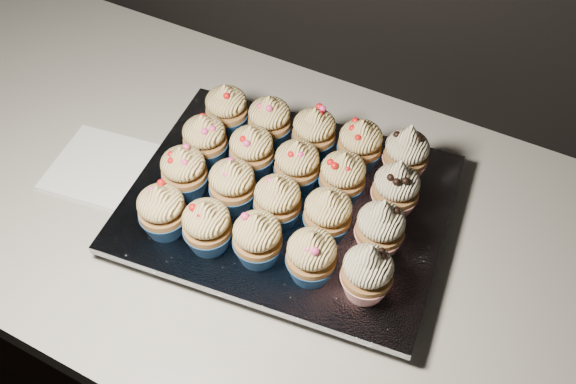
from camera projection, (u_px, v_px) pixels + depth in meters
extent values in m
cube|color=black|center=(276.00, 356.00, 1.27)|extent=(2.40, 0.60, 0.86)
cube|color=beige|center=(271.00, 217.00, 0.92)|extent=(2.44, 0.64, 0.04)
cube|color=white|center=(100.00, 166.00, 0.96)|extent=(0.16, 0.16, 0.00)
cube|color=black|center=(288.00, 210.00, 0.89)|extent=(0.43, 0.34, 0.02)
cube|color=silver|center=(288.00, 202.00, 0.88)|extent=(0.46, 0.38, 0.01)
cone|color=navy|center=(165.00, 221.00, 0.83)|extent=(0.06, 0.06, 0.03)
ellipsoid|color=#EFC979|center=(160.00, 203.00, 0.80)|extent=(0.06, 0.06, 0.04)
cone|color=#EFC979|center=(157.00, 191.00, 0.79)|extent=(0.03, 0.03, 0.02)
cone|color=navy|center=(209.00, 237.00, 0.82)|extent=(0.06, 0.06, 0.03)
ellipsoid|color=#EFC979|center=(206.00, 218.00, 0.79)|extent=(0.06, 0.06, 0.04)
cone|color=#EFC979|center=(204.00, 207.00, 0.77)|extent=(0.03, 0.03, 0.02)
cone|color=navy|center=(258.00, 249.00, 0.80)|extent=(0.06, 0.06, 0.03)
ellipsoid|color=#EFC979|center=(257.00, 231.00, 0.78)|extent=(0.06, 0.06, 0.04)
cone|color=#EFC979|center=(256.00, 219.00, 0.76)|extent=(0.03, 0.03, 0.02)
cone|color=navy|center=(311.00, 266.00, 0.79)|extent=(0.06, 0.06, 0.03)
ellipsoid|color=#EFC979|center=(312.00, 249.00, 0.76)|extent=(0.06, 0.06, 0.04)
cone|color=#EFC979|center=(312.00, 237.00, 0.74)|extent=(0.03, 0.03, 0.02)
cone|color=red|center=(365.00, 283.00, 0.77)|extent=(0.06, 0.06, 0.03)
ellipsoid|color=beige|center=(368.00, 266.00, 0.74)|extent=(0.06, 0.06, 0.04)
cone|color=beige|center=(371.00, 252.00, 0.72)|extent=(0.03, 0.03, 0.03)
cone|color=navy|center=(186.00, 182.00, 0.88)|extent=(0.06, 0.06, 0.03)
ellipsoid|color=#EFC979|center=(183.00, 164.00, 0.85)|extent=(0.06, 0.06, 0.04)
cone|color=#EFC979|center=(181.00, 152.00, 0.83)|extent=(0.03, 0.03, 0.02)
cone|color=navy|center=(233.00, 196.00, 0.86)|extent=(0.06, 0.06, 0.03)
ellipsoid|color=#EFC979|center=(232.00, 177.00, 0.83)|extent=(0.06, 0.06, 0.04)
cone|color=#EFC979|center=(230.00, 165.00, 0.81)|extent=(0.03, 0.03, 0.02)
cone|color=navy|center=(278.00, 212.00, 0.84)|extent=(0.06, 0.06, 0.03)
ellipsoid|color=#EFC979|center=(277.00, 193.00, 0.81)|extent=(0.06, 0.06, 0.04)
cone|color=#EFC979|center=(277.00, 182.00, 0.80)|extent=(0.03, 0.03, 0.02)
cone|color=navy|center=(327.00, 225.00, 0.83)|extent=(0.06, 0.06, 0.03)
ellipsoid|color=#EFC979|center=(328.00, 207.00, 0.80)|extent=(0.06, 0.06, 0.04)
cone|color=#EFC979|center=(329.00, 195.00, 0.78)|extent=(0.03, 0.03, 0.02)
cone|color=red|center=(378.00, 239.00, 0.81)|extent=(0.06, 0.06, 0.03)
ellipsoid|color=beige|center=(381.00, 221.00, 0.78)|extent=(0.06, 0.06, 0.04)
cone|color=beige|center=(384.00, 207.00, 0.76)|extent=(0.03, 0.03, 0.03)
cone|color=navy|center=(206.00, 151.00, 0.91)|extent=(0.06, 0.06, 0.03)
ellipsoid|color=#EFC979|center=(204.00, 132.00, 0.88)|extent=(0.06, 0.06, 0.04)
cone|color=#EFC979|center=(202.00, 120.00, 0.87)|extent=(0.03, 0.03, 0.02)
cone|color=navy|center=(252.00, 162.00, 0.90)|extent=(0.06, 0.06, 0.03)
ellipsoid|color=#EFC979|center=(251.00, 143.00, 0.87)|extent=(0.06, 0.06, 0.04)
cone|color=#EFC979|center=(250.00, 131.00, 0.85)|extent=(0.03, 0.03, 0.02)
cone|color=navy|center=(297.00, 176.00, 0.88)|extent=(0.06, 0.06, 0.03)
ellipsoid|color=#EFC979|center=(297.00, 158.00, 0.85)|extent=(0.06, 0.06, 0.04)
cone|color=#EFC979|center=(297.00, 146.00, 0.84)|extent=(0.03, 0.03, 0.02)
cone|color=navy|center=(342.00, 188.00, 0.87)|extent=(0.06, 0.06, 0.03)
ellipsoid|color=#EFC979|center=(343.00, 169.00, 0.84)|extent=(0.06, 0.06, 0.04)
cone|color=#EFC979|center=(345.00, 157.00, 0.82)|extent=(0.03, 0.03, 0.02)
cone|color=red|center=(393.00, 201.00, 0.85)|extent=(0.06, 0.06, 0.03)
ellipsoid|color=beige|center=(397.00, 182.00, 0.83)|extent=(0.06, 0.06, 0.04)
cone|color=beige|center=(400.00, 167.00, 0.80)|extent=(0.03, 0.03, 0.03)
cone|color=navy|center=(228.00, 121.00, 0.95)|extent=(0.06, 0.06, 0.03)
ellipsoid|color=#EFC979|center=(226.00, 101.00, 0.92)|extent=(0.06, 0.06, 0.04)
cone|color=#EFC979|center=(225.00, 89.00, 0.91)|extent=(0.03, 0.03, 0.02)
cone|color=navy|center=(270.00, 132.00, 0.94)|extent=(0.06, 0.06, 0.03)
ellipsoid|color=#EFC979|center=(269.00, 113.00, 0.91)|extent=(0.06, 0.06, 0.04)
cone|color=#EFC979|center=(269.00, 101.00, 0.89)|extent=(0.03, 0.03, 0.02)
cone|color=navy|center=(314.00, 144.00, 0.92)|extent=(0.06, 0.06, 0.03)
ellipsoid|color=#EFC979|center=(314.00, 125.00, 0.89)|extent=(0.06, 0.06, 0.04)
cone|color=#EFC979|center=(315.00, 113.00, 0.88)|extent=(0.03, 0.03, 0.02)
cone|color=navy|center=(359.00, 156.00, 0.91)|extent=(0.06, 0.06, 0.03)
ellipsoid|color=#EFC979|center=(361.00, 137.00, 0.88)|extent=(0.06, 0.06, 0.04)
cone|color=#EFC979|center=(362.00, 125.00, 0.86)|extent=(0.03, 0.03, 0.02)
cone|color=red|center=(404.00, 166.00, 0.89)|extent=(0.06, 0.06, 0.03)
ellipsoid|color=beige|center=(407.00, 147.00, 0.87)|extent=(0.06, 0.06, 0.04)
cone|color=beige|center=(411.00, 132.00, 0.84)|extent=(0.03, 0.03, 0.03)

